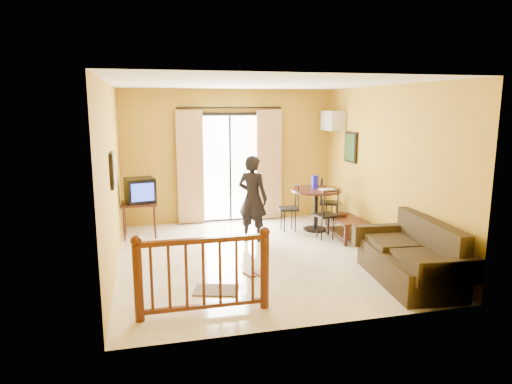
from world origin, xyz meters
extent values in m
plane|color=beige|center=(0.00, 0.00, 0.00)|extent=(5.00, 5.00, 0.00)
plane|color=white|center=(0.00, 0.00, 2.80)|extent=(5.00, 5.00, 0.00)
plane|color=#B78C23|center=(0.00, 2.50, 1.40)|extent=(4.50, 0.00, 4.50)
plane|color=#B78C23|center=(0.00, -2.50, 1.40)|extent=(4.50, 0.00, 4.50)
plane|color=#B78C23|center=(-2.25, 0.00, 1.40)|extent=(0.00, 5.00, 5.00)
plane|color=#B78C23|center=(2.25, 0.00, 1.40)|extent=(0.00, 5.00, 5.00)
cube|color=black|center=(0.00, 2.48, 1.15)|extent=(1.34, 0.03, 2.34)
cube|color=white|center=(0.00, 2.45, 1.15)|extent=(1.20, 0.04, 2.20)
cube|color=black|center=(0.00, 2.43, 1.15)|extent=(0.04, 0.02, 2.20)
cube|color=beige|center=(-0.85, 2.40, 1.20)|extent=(0.55, 0.08, 2.35)
cube|color=beige|center=(0.85, 2.40, 1.20)|extent=(0.55, 0.08, 2.35)
cylinder|color=black|center=(0.00, 2.40, 2.42)|extent=(2.20, 0.04, 0.04)
cube|color=black|center=(-1.90, 1.68, 0.65)|extent=(0.67, 0.56, 0.04)
cylinder|color=black|center=(-2.18, 1.46, 0.32)|extent=(0.04, 0.04, 0.65)
cylinder|color=black|center=(-1.62, 1.46, 0.32)|extent=(0.04, 0.04, 0.65)
cylinder|color=black|center=(-2.18, 1.90, 0.32)|extent=(0.04, 0.04, 0.65)
cylinder|color=black|center=(-1.62, 1.90, 0.32)|extent=(0.04, 0.04, 0.65)
cube|color=black|center=(-1.87, 1.68, 0.90)|extent=(0.60, 0.56, 0.46)
cube|color=blue|center=(-1.82, 1.45, 0.90)|extent=(0.41, 0.10, 0.33)
cube|color=black|center=(-2.22, -0.20, 1.55)|extent=(0.04, 0.42, 0.52)
cube|color=#58514C|center=(-2.19, -0.20, 1.55)|extent=(0.01, 0.34, 0.44)
cylinder|color=black|center=(1.52, 1.32, 0.81)|extent=(1.00, 1.00, 0.04)
cylinder|color=black|center=(1.52, 1.32, 0.41)|extent=(0.08, 0.08, 0.81)
cylinder|color=black|center=(1.52, 1.32, 0.01)|extent=(0.49, 0.49, 0.03)
cylinder|color=#1615CD|center=(1.54, 1.44, 0.96)|extent=(0.14, 0.14, 0.26)
cube|color=beige|center=(1.70, 1.22, 0.84)|extent=(0.30, 0.21, 0.02)
cube|color=silver|center=(2.10, 1.95, 2.15)|extent=(0.30, 0.60, 0.40)
cube|color=gray|center=(1.95, 1.95, 2.15)|extent=(0.02, 0.56, 0.36)
cube|color=black|center=(2.22, 1.30, 1.65)|extent=(0.04, 0.50, 0.60)
cube|color=black|center=(2.19, 1.30, 1.65)|extent=(0.01, 0.42, 0.52)
cube|color=black|center=(1.85, 0.58, 0.38)|extent=(0.50, 0.91, 0.04)
cube|color=black|center=(1.85, 0.58, 0.12)|extent=(0.46, 0.87, 0.03)
cube|color=black|center=(1.65, 0.18, 0.19)|extent=(0.05, 0.05, 0.38)
cube|color=black|center=(2.05, 0.18, 0.19)|extent=(0.05, 0.05, 0.38)
cube|color=black|center=(1.65, 0.98, 0.19)|extent=(0.05, 0.05, 0.38)
cube|color=black|center=(2.05, 0.98, 0.19)|extent=(0.05, 0.05, 0.38)
imported|color=brown|center=(1.85, 0.76, 0.44)|extent=(0.24, 0.24, 0.06)
cube|color=#302412|center=(1.80, -1.57, 0.22)|extent=(1.03, 1.80, 0.43)
cube|color=#302412|center=(2.12, -1.57, 0.59)|extent=(0.37, 1.73, 0.59)
cube|color=#302412|center=(1.80, -2.41, 0.45)|extent=(0.87, 0.26, 0.32)
cube|color=#302412|center=(1.80, -0.73, 0.45)|extent=(0.87, 0.26, 0.32)
cube|color=#302412|center=(1.75, -1.95, 0.46)|extent=(0.66, 0.76, 0.11)
cube|color=#302412|center=(1.75, -1.19, 0.46)|extent=(0.66, 0.76, 0.11)
imported|color=black|center=(0.13, 0.94, 0.79)|extent=(0.69, 0.66, 1.58)
cylinder|color=#471E0F|center=(-1.90, -1.90, 0.46)|extent=(0.11, 0.11, 0.92)
cylinder|color=#471E0F|center=(-0.40, -1.90, 0.46)|extent=(0.11, 0.11, 0.92)
sphere|color=#471E0F|center=(-1.90, -1.90, 0.97)|extent=(0.13, 0.13, 0.13)
sphere|color=#471E0F|center=(-0.40, -1.90, 0.97)|extent=(0.13, 0.13, 0.13)
cube|color=#471E0F|center=(-1.15, -1.90, 0.92)|extent=(1.55, 0.08, 0.06)
cube|color=#471E0F|center=(-1.15, -1.90, 0.10)|extent=(1.55, 0.06, 0.05)
cube|color=#625A4F|center=(-0.90, -1.25, 0.01)|extent=(0.69, 0.55, 0.02)
cube|color=brown|center=(-0.33, -0.79, 0.01)|extent=(0.17, 0.27, 0.03)
cube|color=brown|center=(-0.19, -0.79, 0.01)|extent=(0.17, 0.27, 0.03)
camera|label=1|loc=(-1.77, -7.01, 2.48)|focal=32.00mm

